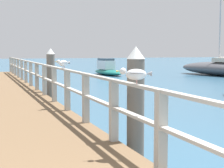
# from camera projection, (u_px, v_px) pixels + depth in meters

# --- Properties ---
(pier_railing) EXTENTS (0.12, 22.60, 0.98)m
(pier_railing) POSITION_uv_depth(u_px,v_px,m) (37.00, 73.00, 13.38)
(pier_railing) COLOR #B2ADA3
(pier_railing) RESTS_ON pier_deck
(dock_piling_near) EXTENTS (0.29, 0.29, 1.88)m
(dock_piling_near) POSITION_uv_depth(u_px,v_px,m) (136.00, 105.00, 6.00)
(dock_piling_near) COLOR #6B6056
(dock_piling_near) RESTS_ON ground_plane
(dock_piling_far) EXTENTS (0.29, 0.29, 1.88)m
(dock_piling_far) POSITION_uv_depth(u_px,v_px,m) (51.00, 75.00, 12.89)
(dock_piling_far) COLOR #6B6056
(dock_piling_far) RESTS_ON ground_plane
(seagull_foreground) EXTENTS (0.46, 0.24, 0.21)m
(seagull_foreground) POSITION_uv_depth(u_px,v_px,m) (135.00, 74.00, 4.99)
(seagull_foreground) COLOR white
(seagull_foreground) RESTS_ON pier_railing
(seagull_background) EXTENTS (0.42, 0.31, 0.21)m
(seagull_background) POSITION_uv_depth(u_px,v_px,m) (63.00, 63.00, 9.18)
(seagull_background) COLOR white
(seagull_background) RESTS_ON pier_railing
(boat_3) EXTENTS (4.26, 8.12, 10.49)m
(boat_3) POSITION_uv_depth(u_px,v_px,m) (224.00, 68.00, 26.55)
(boat_3) COLOR #4C4C51
(boat_3) RESTS_ON ground_plane
(boat_4) EXTENTS (1.49, 4.28, 1.21)m
(boat_4) POSITION_uv_depth(u_px,v_px,m) (107.00, 69.00, 27.55)
(boat_4) COLOR #197266
(boat_4) RESTS_ON ground_plane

